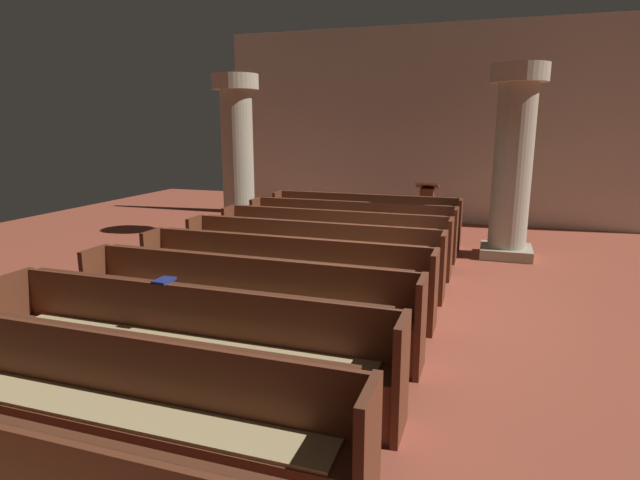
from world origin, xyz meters
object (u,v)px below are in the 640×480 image
pew_row_0 (364,217)px  pew_row_4 (282,274)px  pew_row_5 (243,301)px  pillar_aisle_side (513,160)px  pew_row_2 (333,239)px  pew_row_6 (186,340)px  pew_row_7 (97,402)px  pew_row_3 (311,254)px  lectern (426,211)px  pew_row_1 (350,226)px  pillar_far_side (238,154)px  hymn_book (164,281)px

pew_row_0 → pew_row_4: (0.00, -4.24, 0.00)m
pew_row_5 → pillar_aisle_side: (2.68, 4.90, 1.21)m
pew_row_2 → pew_row_6: 4.24m
pew_row_2 → pew_row_7: same height
pew_row_3 → pew_row_4: 1.06m
pew_row_6 → pillar_aisle_side: (2.68, 5.96, 1.21)m
pillar_aisle_side → pew_row_5: bearing=-118.7°
pew_row_7 → lectern: size_ratio=3.45×
pew_row_2 → pew_row_5: same height
pew_row_1 → pew_row_7: (0.00, -6.36, 0.00)m
pew_row_3 → pew_row_5: 2.12m
pew_row_1 → pew_row_4: (0.00, -3.18, 0.00)m
pew_row_2 → pew_row_3: size_ratio=1.00×
pew_row_0 → pew_row_6: bearing=-90.0°
pew_row_0 → pew_row_2: size_ratio=1.00×
pew_row_0 → pew_row_2: (0.00, -2.12, 0.00)m
pew_row_4 → pew_row_6: (0.00, -2.12, 0.00)m
pew_row_0 → pew_row_4: same height
pew_row_7 → pew_row_4: bearing=90.0°
lectern → pew_row_6: bearing=-97.8°
pew_row_2 → lectern: bearing=72.9°
pew_row_0 → pillar_far_side: 2.90m
pew_row_3 → pew_row_1: bearing=90.0°
pew_row_2 → pew_row_7: (0.00, -5.30, 0.00)m
pew_row_0 → pew_row_7: 7.42m
pew_row_3 → lectern: (1.06, 4.51, -0.04)m
pillar_aisle_side → pillar_far_side: same height
pew_row_6 → pew_row_7: 1.06m
pew_row_3 → hymn_book: (-0.32, -2.99, 0.44)m
pew_row_6 → pillar_aisle_side: 6.65m
pew_row_0 → pew_row_1: bearing=-90.0°
pillar_aisle_side → hymn_book: pillar_aisle_side is taller
pew_row_2 → pew_row_5: size_ratio=1.00×
pew_row_4 → pew_row_7: bearing=-90.0°
pew_row_0 → pew_row_5: size_ratio=1.00×
pew_row_0 → pillar_aisle_side: 2.97m
pew_row_1 → pew_row_2: 1.06m
pew_row_5 → pew_row_7: (0.00, -2.12, 0.00)m
pew_row_4 → lectern: 5.67m
pew_row_7 → pillar_aisle_side: bearing=69.1°
hymn_book → pew_row_7: bearing=-75.6°
pew_row_0 → pew_row_3: size_ratio=1.00×
pillar_aisle_side → pillar_far_side: 5.32m
pillar_aisle_side → lectern: pillar_aisle_side is taller
pew_row_4 → lectern: (1.06, 5.57, -0.04)m
pew_row_1 → pew_row_4: size_ratio=1.00×
pew_row_2 → pillar_aisle_side: size_ratio=1.15×
pew_row_2 → pillar_far_side: bearing=144.2°
pew_row_6 → pillar_aisle_side: size_ratio=1.15×
pew_row_6 → hymn_book: (-0.32, 0.19, 0.44)m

